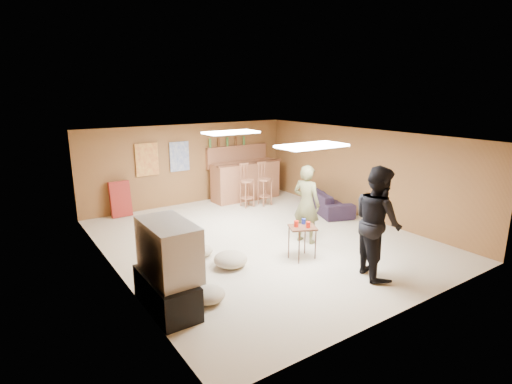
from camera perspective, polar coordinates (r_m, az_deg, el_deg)
ground at (r=8.58m, az=0.75°, el=-6.76°), size 7.00×7.00×0.00m
ceiling at (r=8.06m, az=0.81°, el=8.01°), size 6.00×7.00×0.02m
wall_back at (r=11.24m, az=-9.50°, el=3.94°), size 6.00×0.02×2.20m
wall_front at (r=5.86m, az=20.88°, el=-6.46°), size 6.00×0.02×2.20m
wall_left at (r=7.04m, az=-19.72°, el=-2.93°), size 0.02×7.00×2.20m
wall_right at (r=10.22m, az=14.72°, el=2.64°), size 0.02×7.00×2.20m
tv_stand at (r=6.10m, az=-12.67°, el=-13.77°), size 0.55×1.30×0.50m
dvd_box at (r=6.21m, az=-10.68°, el=-14.14°), size 0.35×0.50×0.08m
tv_body at (r=5.84m, az=-12.38°, el=-7.98°), size 0.60×1.10×0.80m
tv_screen at (r=5.95m, az=-9.59°, el=-7.42°), size 0.02×0.95×0.65m
bar_counter at (r=11.57m, az=-1.49°, el=1.65°), size 2.00×0.60×1.10m
bar_lip at (r=11.26m, az=-0.82°, el=4.15°), size 2.10×0.12×0.05m
bar_shelf at (r=11.78m, az=-2.71°, el=6.56°), size 2.00×0.18×0.05m
bar_backing at (r=11.84m, az=-2.74°, el=5.13°), size 2.00×0.14×0.60m
poster_left at (r=10.72m, az=-15.31°, el=4.49°), size 0.60×0.03×0.85m
poster_right at (r=11.04m, az=-10.89°, el=5.01°), size 0.55×0.03×0.80m
folding_chair_stack at (r=10.53m, az=-18.80°, el=-0.96°), size 0.50×0.26×0.91m
ceiling_panel_front at (r=6.89m, az=8.00°, el=6.55°), size 1.20×0.60×0.04m
ceiling_panel_back at (r=9.06m, az=-3.59°, el=8.49°), size 1.20×0.60×0.04m
person_olive at (r=8.26m, az=7.23°, el=-1.73°), size 0.57×0.69×1.64m
person_black at (r=6.99m, az=16.98°, el=-4.09°), size 1.02×1.13×1.90m
sofa at (r=10.67m, az=10.06°, el=-1.17°), size 1.36×2.04×0.55m
tray_table at (r=7.58m, az=6.61°, el=-7.20°), size 0.60×0.56×0.63m
cup_red_near at (r=7.43m, az=5.76°, el=-4.54°), size 0.11×0.11×0.12m
cup_red_far at (r=7.42m, az=7.47°, el=-4.66°), size 0.10×0.10×0.11m
cup_blue at (r=7.61m, az=6.81°, el=-4.18°), size 0.10×0.10×0.10m
bar_stool_left at (r=10.78m, az=-1.28°, el=0.73°), size 0.44×0.44×1.11m
bar_stool_right at (r=10.95m, az=1.27°, el=0.98°), size 0.44×0.44×1.12m
cushion_near_tv at (r=7.29m, az=-3.65°, el=-9.57°), size 0.69×0.69×0.27m
cushion_mid at (r=7.81m, az=-7.82°, el=-8.32°), size 0.46×0.46×0.20m
cushion_far at (r=6.22m, az=-6.83°, el=-14.33°), size 0.65×0.65×0.23m
bottle_row at (r=11.57m, az=-4.11°, el=7.17°), size 1.20×0.08×0.26m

